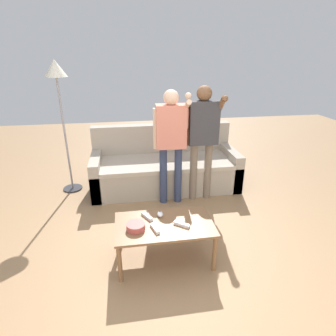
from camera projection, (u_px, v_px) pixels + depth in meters
The scene contains 11 objects.
ground_plane at pixel (170, 251), 2.97m from camera, with size 12.00×12.00×0.00m, color #93704C.
couch at pixel (165, 167), 4.33m from camera, with size 2.18×0.91×0.90m.
coffee_table at pixel (164, 228), 2.73m from camera, with size 0.95×0.56×0.42m.
snack_bowl at pixel (136, 226), 2.61m from camera, with size 0.18×0.18×0.06m, color #B24C47.
game_remote_nunchuk at pixel (160, 214), 2.82m from camera, with size 0.06×0.09×0.05m.
floor_lamp at pixel (57, 83), 3.69m from camera, with size 0.29×0.29×1.87m.
player_center at pixel (171, 135), 3.57m from camera, with size 0.45×0.30×1.54m.
player_right at pixel (203, 131), 3.67m from camera, with size 0.47×0.35×1.58m.
game_remote_wand_near at pixel (147, 216), 2.80m from camera, with size 0.11×0.16×0.03m.
game_remote_wand_far at pixel (155, 228), 2.61m from camera, with size 0.08×0.16×0.03m.
game_remote_wand_spare at pixel (182, 224), 2.67m from camera, with size 0.15×0.13×0.03m.
Camera 1 is at (-0.40, -2.36, 1.97)m, focal length 29.79 mm.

